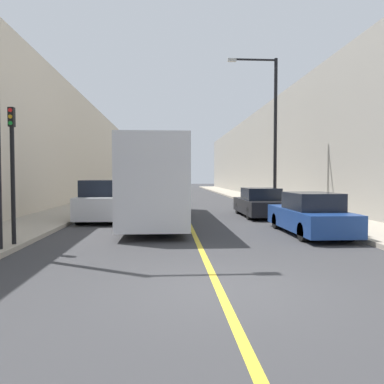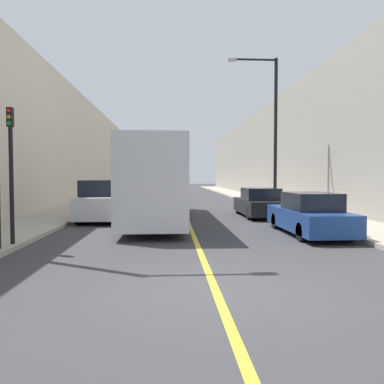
{
  "view_description": "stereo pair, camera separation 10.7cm",
  "coord_description": "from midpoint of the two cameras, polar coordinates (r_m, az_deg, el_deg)",
  "views": [
    {
      "loc": [
        -0.94,
        -6.82,
        2.09
      ],
      "look_at": [
        0.4,
        13.99,
        1.23
      ],
      "focal_mm": 35.0,
      "sensor_mm": 36.0,
      "label": 1
    },
    {
      "loc": [
        -0.83,
        -6.83,
        2.09
      ],
      "look_at": [
        0.4,
        13.99,
        1.23
      ],
      "focal_mm": 35.0,
      "sensor_mm": 36.0,
      "label": 2
    }
  ],
  "objects": [
    {
      "name": "ground_plane",
      "position": [
        7.19,
        3.68,
        -14.55
      ],
      "size": [
        200.0,
        200.0,
        0.0
      ],
      "primitive_type": "plane",
      "color": "#38383A"
    },
    {
      "name": "sidewalk_left",
      "position": [
        37.32,
        -12.5,
        -0.77
      ],
      "size": [
        2.9,
        72.0,
        0.15
      ],
      "primitive_type": "cube",
      "color": "#A89E8C",
      "rests_on": "ground"
    },
    {
      "name": "sidewalk_right",
      "position": [
        37.63,
        7.83,
        -0.71
      ],
      "size": [
        2.9,
        72.0,
        0.15
      ],
      "primitive_type": "cube",
      "color": "#A89E8C",
      "rests_on": "ground"
    },
    {
      "name": "building_row_left",
      "position": [
        38.03,
        -17.73,
        5.83
      ],
      "size": [
        4.0,
        72.0,
        8.91
      ],
      "primitive_type": "cube",
      "color": "beige",
      "rests_on": "ground"
    },
    {
      "name": "building_row_right",
      "position": [
        38.49,
        12.94,
        5.72
      ],
      "size": [
        4.0,
        72.0,
        8.75
      ],
      "primitive_type": "cube",
      "color": "gray",
      "rests_on": "ground"
    },
    {
      "name": "road_center_line",
      "position": [
        36.89,
        -2.29,
        -0.86
      ],
      "size": [
        0.16,
        72.0,
        0.01
      ],
      "primitive_type": "cube",
      "color": "gold",
      "rests_on": "ground"
    },
    {
      "name": "bus",
      "position": [
        17.95,
        -5.45,
        1.69
      ],
      "size": [
        2.44,
        12.48,
        3.52
      ],
      "color": "silver",
      "rests_on": "ground"
    },
    {
      "name": "parked_suv_left",
      "position": [
        18.25,
        -13.59,
        -1.47
      ],
      "size": [
        1.87,
        4.71,
        1.92
      ],
      "color": "silver",
      "rests_on": "ground"
    },
    {
      "name": "car_right_near",
      "position": [
        14.14,
        17.33,
        -3.43
      ],
      "size": [
        1.76,
        4.8,
        1.52
      ],
      "color": "navy",
      "rests_on": "ground"
    },
    {
      "name": "car_right_mid",
      "position": [
        19.78,
        10.11,
        -1.75
      ],
      "size": [
        1.89,
        4.73,
        1.5
      ],
      "color": "black",
      "rests_on": "ground"
    },
    {
      "name": "street_lamp_left",
      "position": [
        11.46,
        -26.85,
        16.34
      ],
      "size": [
        2.99,
        0.24,
        8.33
      ],
      "color": "black",
      "rests_on": "sidewalk_left"
    },
    {
      "name": "street_lamp_right",
      "position": [
        23.12,
        11.87,
        10.1
      ],
      "size": [
        2.99,
        0.24,
        8.93
      ],
      "color": "black",
      "rests_on": "sidewalk_right"
    },
    {
      "name": "traffic_light",
      "position": [
        11.86,
        -25.9,
        3.07
      ],
      "size": [
        0.16,
        0.18,
        3.9
      ],
      "color": "black",
      "rests_on": "sidewalk_left"
    }
  ]
}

